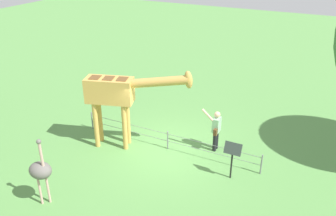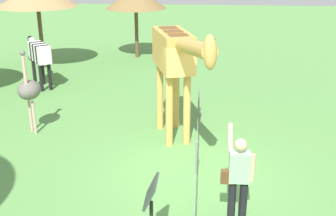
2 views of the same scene
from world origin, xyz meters
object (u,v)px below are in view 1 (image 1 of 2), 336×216
at_px(giraffe, 119,94).
at_px(visitor, 216,128).
at_px(info_sign, 232,153).
at_px(ostrich, 41,171).

distance_m(giraffe, visitor, 3.76).
height_order(visitor, info_sign, visitor).
xyz_separation_m(visitor, info_sign, (1.05, -1.40, 0.05)).
bearing_deg(giraffe, visitor, 21.41).
height_order(giraffe, info_sign, giraffe).
distance_m(visitor, ostrich, 6.18).
bearing_deg(ostrich, giraffe, 86.77).
bearing_deg(giraffe, info_sign, -1.41).
xyz_separation_m(giraffe, info_sign, (4.35, -0.11, -1.20)).
height_order(ostrich, info_sign, ostrich).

